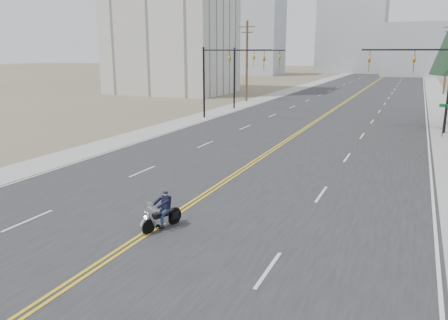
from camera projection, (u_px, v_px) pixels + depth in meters
ground_plane at (46, 300)px, 11.82m from camera, size 400.00×400.00×0.00m
road at (361, 91)px, 74.01m from camera, size 20.00×200.00×0.01m
sidewalk_left at (295, 89)px, 78.50m from camera, size 3.00×200.00×0.01m
sidewalk_right at (436, 94)px, 69.52m from camera, size 3.00×200.00×0.01m
traffic_mast_left at (222, 69)px, 42.56m from camera, size 7.10×0.26×7.00m
traffic_mast_right at (423, 72)px, 35.56m from camera, size 7.10×0.26×7.00m
traffic_mast_far at (248, 67)px, 49.82m from camera, size 6.10×0.26×7.00m
street_sign at (445, 115)px, 33.82m from camera, size 0.90×0.06×2.62m
utility_pole_e at (448, 57)px, 67.75m from camera, size 2.20×0.30×11.00m
utility_pole_left at (247, 60)px, 58.02m from camera, size 2.20×0.30×10.50m
haze_bldg_a at (257, 36)px, 125.00m from camera, size 14.00×12.00×22.00m
haze_bldg_b at (419, 50)px, 118.07m from camera, size 18.00×14.00×14.00m
haze_bldg_d at (352, 31)px, 137.75m from camera, size 20.00×15.00×26.00m
haze_bldg_f at (229, 47)px, 144.91m from camera, size 12.00×12.00×16.00m
motorcyclist at (161, 211)px, 16.41m from camera, size 1.29×2.00×1.44m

